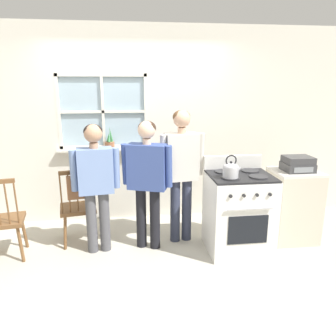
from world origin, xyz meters
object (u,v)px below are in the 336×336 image
Objects in this scene: stereo at (298,164)px; side_counter at (293,205)px; person_adult_right at (181,164)px; potted_plant at (110,143)px; person_elderly_left at (96,177)px; chair_by_window at (78,209)px; handbag at (77,187)px; person_teen_center at (147,173)px; chair_near_wall at (3,221)px; kettle at (231,169)px; stove at (238,212)px.

side_counter is at bearing 90.00° from stereo.
potted_plant is at bearing 131.27° from person_adult_right.
potted_plant is 0.89× the size of stereo.
person_elderly_left is 0.94m from potted_plant.
chair_by_window is 0.64× the size of person_elderly_left.
person_adult_right reaches higher than chair_by_window.
handbag is (-1.22, -0.12, -0.19)m from person_adult_right.
person_adult_right reaches higher than handbag.
potted_plant is (0.13, 0.90, 0.22)m from person_elderly_left.
person_teen_center is at bearing 178.95° from stereo.
chair_near_wall is 1.68m from person_teen_center.
person_elderly_left is 0.92× the size of person_adult_right.
kettle is (0.47, -0.45, 0.04)m from person_adult_right.
handbag is (-0.34, -0.88, -0.34)m from potted_plant.
potted_plant is 2.45m from stereo.
person_adult_right is 5.31× the size of handbag.
person_elderly_left is 4.41× the size of stereo.
stereo is at bearing -14.76° from person_adult_right.
person_elderly_left is (1.03, 0.03, 0.47)m from chair_near_wall.
handbag reaches higher than side_counter.
chair_near_wall is 1.07× the size of side_counter.
chair_by_window is 3.91× the size of kettle.
person_elderly_left is at bearing -158.35° from person_teen_center.
side_counter is at bearing 164.54° from chair_by_window.
side_counter is (2.61, -0.02, -0.34)m from handbag.
kettle is (-0.16, -0.13, 0.55)m from stove.
stove is at bearing -34.76° from person_adult_right.
person_elderly_left is at bearing 125.00° from chair_by_window.
stereo is (2.61, -0.04, 0.19)m from handbag.
stove is at bearing -167.34° from side_counter.
person_elderly_left is at bearing 179.67° from stereo.
kettle is at bearing -163.02° from stereo.
chair_near_wall is 1.13m from person_elderly_left.
potted_plant is at bearing -150.06° from chair_near_wall.
chair_by_window is at bearing 167.16° from person_adult_right.
chair_by_window is at bearing 174.62° from side_counter.
chair_near_wall is at bearing 174.02° from person_elderly_left.
kettle is at bearing -51.81° from person_adult_right.
person_teen_center is (1.61, 0.05, 0.49)m from chair_near_wall.
kettle is (2.50, -0.26, 0.58)m from chair_near_wall.
person_teen_center is 1.70× the size of side_counter.
chair_near_wall is 2.84× the size of stereo.
person_teen_center is 0.94m from kettle.
side_counter is at bearing -21.58° from potted_plant.
side_counter is at bearing 19.34° from person_teen_center.
chair_near_wall is 0.89× the size of stove.
stove is 1.96m from potted_plant.
chair_by_window is 1.07× the size of side_counter.
stove reaches higher than stereo.
person_adult_right is 4.79× the size of stereo.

